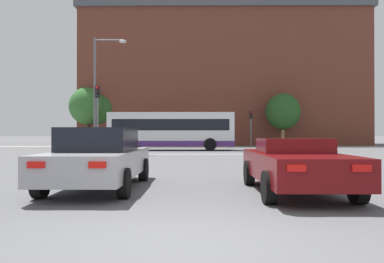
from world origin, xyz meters
name	(u,v)px	position (x,y,z in m)	size (l,w,h in m)	color
ground_plane	(182,244)	(0.00, 0.00, 0.00)	(400.00, 400.00, 0.00)	#545456
stop_line_strip	(192,154)	(0.00, 19.93, 0.00)	(9.63, 0.30, 0.01)	silver
far_pavement	(193,147)	(0.00, 34.45, 0.01)	(70.70, 2.50, 0.01)	gray
brick_civic_building	(221,78)	(3.62, 44.64, 8.65)	(34.31, 14.55, 19.79)	brown
car_saloon_left	(100,158)	(-2.18, 4.65, 0.76)	(1.97, 4.80, 1.49)	#9E9EA3
car_roadster_right	(295,164)	(2.43, 3.96, 0.65)	(1.93, 4.36, 1.24)	#600C0F
bus_crossing_lead	(171,130)	(-1.75, 26.17, 1.64)	(10.13, 2.72, 3.06)	silver
traffic_light_far_right	(251,122)	(5.98, 34.05, 2.52)	(0.26, 0.31, 3.71)	slate
traffic_light_near_left	(97,108)	(-6.31, 20.29, 3.04)	(0.26, 0.31, 4.55)	slate
street_lamp_junction	(100,83)	(-6.23, 20.64, 4.75)	(2.22, 0.36, 7.84)	slate
pedestrian_waiting	(283,137)	(9.48, 34.92, 1.04)	(0.41, 0.45, 1.76)	brown
tree_by_building	(87,106)	(-11.95, 37.38, 4.47)	(3.96, 3.96, 6.56)	#4C3823
tree_kerbside	(100,110)	(-10.79, 38.54, 4.08)	(3.66, 3.66, 6.01)	#4C3823
tree_distant	(283,112)	(9.61, 35.47, 3.71)	(3.69, 3.69, 5.66)	#4C3823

